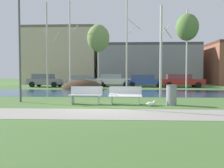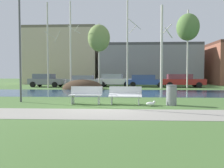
{
  "view_description": "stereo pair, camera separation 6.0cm",
  "coord_description": "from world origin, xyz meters",
  "px_view_note": "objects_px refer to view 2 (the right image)",
  "views": [
    {
      "loc": [
        0.78,
        -9.64,
        1.45
      ],
      "look_at": [
        0.3,
        1.4,
        0.98
      ],
      "focal_mm": 34.72,
      "sensor_mm": 36.0,
      "label": 1
    },
    {
      "loc": [
        0.84,
        -9.64,
        1.45
      ],
      "look_at": [
        0.3,
        1.4,
        0.98
      ],
      "focal_mm": 34.72,
      "sensor_mm": 36.0,
      "label": 2
    }
  ],
  "objects_px": {
    "parked_wagon_fourth_blue": "(145,81)",
    "parked_hatch_third_white": "(114,80)",
    "parked_van_nearest_grey": "(46,80)",
    "streetlamp": "(20,27)",
    "trash_bin": "(171,95)",
    "parked_suv_fifth_red": "(182,80)",
    "bench_right": "(125,95)",
    "bench_left": "(86,95)",
    "seagull": "(151,104)",
    "parked_sedan_second_silver": "(85,81)"
  },
  "relations": [
    {
      "from": "parked_van_nearest_grey",
      "to": "parked_wagon_fourth_blue",
      "type": "bearing_deg",
      "value": 1.8
    },
    {
      "from": "trash_bin",
      "to": "parked_sedan_second_silver",
      "type": "relative_size",
      "value": 0.21
    },
    {
      "from": "bench_left",
      "to": "parked_hatch_third_white",
      "type": "relative_size",
      "value": 0.36
    },
    {
      "from": "parked_sedan_second_silver",
      "to": "seagull",
      "type": "bearing_deg",
      "value": -70.2
    },
    {
      "from": "bench_right",
      "to": "trash_bin",
      "type": "distance_m",
      "value": 2.2
    },
    {
      "from": "bench_left",
      "to": "trash_bin",
      "type": "xyz_separation_m",
      "value": [
        4.14,
        -0.19,
        0.03
      ]
    },
    {
      "from": "bench_left",
      "to": "seagull",
      "type": "xyz_separation_m",
      "value": [
        3.11,
        -0.66,
        -0.34
      ]
    },
    {
      "from": "bench_right",
      "to": "parked_sedan_second_silver",
      "type": "height_order",
      "value": "parked_sedan_second_silver"
    },
    {
      "from": "parked_wagon_fourth_blue",
      "to": "parked_hatch_third_white",
      "type": "bearing_deg",
      "value": 171.32
    },
    {
      "from": "parked_van_nearest_grey",
      "to": "parked_sedan_second_silver",
      "type": "xyz_separation_m",
      "value": [
        4.49,
        0.98,
        -0.07
      ]
    },
    {
      "from": "streetlamp",
      "to": "trash_bin",
      "type": "bearing_deg",
      "value": -6.18
    },
    {
      "from": "seagull",
      "to": "streetlamp",
      "type": "height_order",
      "value": "streetlamp"
    },
    {
      "from": "trash_bin",
      "to": "parked_suv_fifth_red",
      "type": "bearing_deg",
      "value": 73.23
    },
    {
      "from": "trash_bin",
      "to": "streetlamp",
      "type": "xyz_separation_m",
      "value": [
        -7.73,
        0.84,
        3.46
      ]
    },
    {
      "from": "streetlamp",
      "to": "parked_suv_fifth_red",
      "type": "xyz_separation_m",
      "value": [
        12.25,
        14.16,
        -3.16
      ]
    },
    {
      "from": "parked_van_nearest_grey",
      "to": "parked_suv_fifth_red",
      "type": "xyz_separation_m",
      "value": [
        15.94,
        0.03,
        -0.01
      ]
    },
    {
      "from": "seagull",
      "to": "parked_wagon_fourth_blue",
      "type": "distance_m",
      "value": 15.88
    },
    {
      "from": "bench_left",
      "to": "parked_sedan_second_silver",
      "type": "height_order",
      "value": "parked_sedan_second_silver"
    },
    {
      "from": "trash_bin",
      "to": "parked_wagon_fourth_blue",
      "type": "relative_size",
      "value": 0.2
    },
    {
      "from": "parked_suv_fifth_red",
      "to": "bench_right",
      "type": "bearing_deg",
      "value": -114.38
    },
    {
      "from": "trash_bin",
      "to": "parked_van_nearest_grey",
      "type": "distance_m",
      "value": 18.83
    },
    {
      "from": "bench_left",
      "to": "seagull",
      "type": "relative_size",
      "value": 3.48
    },
    {
      "from": "bench_left",
      "to": "parked_van_nearest_grey",
      "type": "height_order",
      "value": "parked_van_nearest_grey"
    },
    {
      "from": "streetlamp",
      "to": "parked_hatch_third_white",
      "type": "distance_m",
      "value": 16.01
    },
    {
      "from": "bench_left",
      "to": "trash_bin",
      "type": "bearing_deg",
      "value": -2.67
    },
    {
      "from": "seagull",
      "to": "parked_wagon_fourth_blue",
      "type": "relative_size",
      "value": 0.1
    },
    {
      "from": "seagull",
      "to": "parked_van_nearest_grey",
      "type": "bearing_deg",
      "value": 123.97
    },
    {
      "from": "parked_wagon_fourth_blue",
      "to": "parked_sedan_second_silver",
      "type": "bearing_deg",
      "value": 175.22
    },
    {
      "from": "parked_van_nearest_grey",
      "to": "parked_hatch_third_white",
      "type": "xyz_separation_m",
      "value": [
        8.11,
        0.94,
        0.0
      ]
    },
    {
      "from": "bench_right",
      "to": "parked_van_nearest_grey",
      "type": "relative_size",
      "value": 0.39
    },
    {
      "from": "bench_left",
      "to": "parked_hatch_third_white",
      "type": "height_order",
      "value": "parked_hatch_third_white"
    },
    {
      "from": "bench_right",
      "to": "streetlamp",
      "type": "bearing_deg",
      "value": 173.37
    },
    {
      "from": "seagull",
      "to": "parked_wagon_fourth_blue",
      "type": "xyz_separation_m",
      "value": [
        1.41,
        15.8,
        0.63
      ]
    },
    {
      "from": "bench_left",
      "to": "parked_sedan_second_silver",
      "type": "xyz_separation_m",
      "value": [
        -2.8,
        15.76,
        0.27
      ]
    },
    {
      "from": "trash_bin",
      "to": "parked_van_nearest_grey",
      "type": "bearing_deg",
      "value": 127.35
    },
    {
      "from": "parked_hatch_third_white",
      "to": "parked_sedan_second_silver",
      "type": "bearing_deg",
      "value": 179.25
    },
    {
      "from": "bench_left",
      "to": "bench_right",
      "type": "distance_m",
      "value": 1.95
    },
    {
      "from": "trash_bin",
      "to": "parked_wagon_fourth_blue",
      "type": "height_order",
      "value": "parked_wagon_fourth_blue"
    },
    {
      "from": "seagull",
      "to": "parked_van_nearest_grey",
      "type": "xyz_separation_m",
      "value": [
        -10.4,
        15.43,
        0.68
      ]
    },
    {
      "from": "seagull",
      "to": "parked_van_nearest_grey",
      "type": "height_order",
      "value": "parked_van_nearest_grey"
    },
    {
      "from": "bench_right",
      "to": "parked_sedan_second_silver",
      "type": "bearing_deg",
      "value": 106.75
    },
    {
      "from": "bench_right",
      "to": "streetlamp",
      "type": "relative_size",
      "value": 0.27
    },
    {
      "from": "bench_right",
      "to": "parked_sedan_second_silver",
      "type": "relative_size",
      "value": 0.36
    },
    {
      "from": "bench_left",
      "to": "parked_van_nearest_grey",
      "type": "distance_m",
      "value": 16.48
    },
    {
      "from": "parked_suv_fifth_red",
      "to": "streetlamp",
      "type": "bearing_deg",
      "value": -130.86
    },
    {
      "from": "bench_right",
      "to": "parked_suv_fifth_red",
      "type": "xyz_separation_m",
      "value": [
        6.71,
        14.81,
        0.33
      ]
    },
    {
      "from": "bench_left",
      "to": "streetlamp",
      "type": "distance_m",
      "value": 5.05
    },
    {
      "from": "streetlamp",
      "to": "parked_sedan_second_silver",
      "type": "relative_size",
      "value": 1.34
    },
    {
      "from": "bench_right",
      "to": "seagull",
      "type": "distance_m",
      "value": 1.38
    },
    {
      "from": "trash_bin",
      "to": "parked_van_nearest_grey",
      "type": "height_order",
      "value": "parked_van_nearest_grey"
    }
  ]
}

